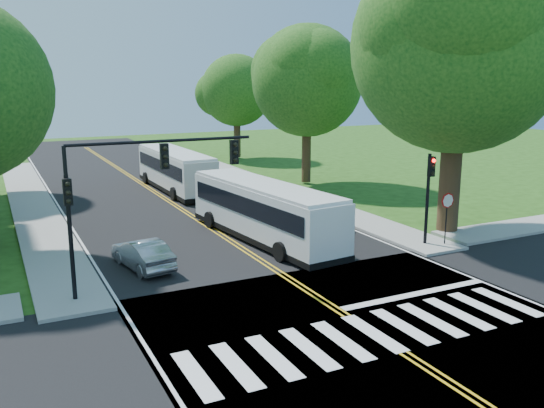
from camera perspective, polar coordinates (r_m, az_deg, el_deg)
ground at (r=19.60m, az=9.12°, el=-11.99°), size 140.00×140.00×0.00m
road at (r=35.04m, az=-8.16°, el=-1.04°), size 14.00×96.00×0.01m
cross_road at (r=19.59m, az=9.12°, el=-11.97°), size 60.00×12.00×0.01m
center_line at (r=38.77m, az=-10.03°, el=0.20°), size 0.36×70.00×0.01m
edge_line_w at (r=37.49m, az=-20.04°, el=-0.78°), size 0.12×70.00×0.01m
edge_line_e at (r=41.14m, az=-0.93°, el=1.08°), size 0.12×70.00×0.01m
crosswalk at (r=19.22m, az=10.00°, el=-12.47°), size 12.60×3.00×0.01m
stop_bar at (r=22.77m, az=14.03°, el=-8.63°), size 6.60×0.40×0.01m
sidewalk_nw at (r=40.29m, az=-22.66°, el=-0.03°), size 2.60×40.00×0.15m
sidewalk_ne at (r=44.43m, az=-0.85°, el=2.00°), size 2.60×40.00×0.15m
tree_ne_big at (r=31.16m, az=18.03°, el=14.68°), size 10.80×10.80×14.91m
tree_east_mid at (r=44.32m, az=3.51°, el=12.07°), size 8.40×8.40×11.93m
tree_east_far at (r=59.13m, az=-3.53°, el=11.15°), size 7.20×7.20×10.34m
signal_nw at (r=21.69m, az=-13.52°, el=2.32°), size 7.15×0.46×5.66m
signal_ne at (r=28.52m, az=15.29°, el=1.66°), size 0.30×0.46×4.40m
stop_sign at (r=28.90m, az=16.97°, el=-0.19°), size 0.76×0.08×2.53m
bus_lead at (r=28.89m, az=-0.82°, el=-0.63°), size 3.58×11.45×2.91m
bus_follow at (r=42.57m, az=-9.57°, el=3.39°), size 2.86×11.31×2.91m
hatchback at (r=25.39m, az=-12.70°, el=-4.85°), size 2.00×4.09×1.29m
suv at (r=32.57m, az=3.51°, el=-0.64°), size 2.65×5.33×1.45m
dark_sedan at (r=39.49m, az=-1.41°, el=1.62°), size 2.15×4.84×1.38m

